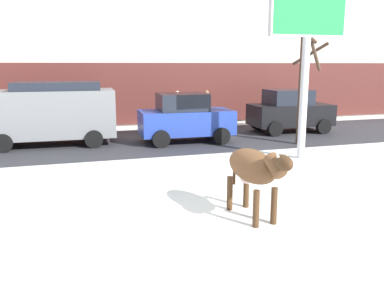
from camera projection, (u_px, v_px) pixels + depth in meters
The scene contains 10 objects.
ground_plane at pixel (190, 220), 7.64m from camera, with size 120.00×120.00×0.00m, color white.
road_strip at pixel (130, 142), 15.30m from camera, with size 60.00×5.60×0.01m, color #333338.
cow_brown at pixel (254, 168), 7.59m from camera, with size 0.77×1.93×1.54m.
billboard at pixel (308, 17), 11.88m from camera, with size 2.52×0.24×5.56m.
car_grey_van at pixel (51, 112), 14.56m from camera, with size 4.65×2.22×2.32m.
car_blue_hatchback at pixel (185, 118), 15.21m from camera, with size 3.55×2.00×1.86m.
car_black_hatchback at pixel (290, 111), 17.48m from camera, with size 3.55×2.00×1.86m.
pedestrian_near_billboard at pixel (207, 108), 19.06m from camera, with size 0.36×0.24×1.73m.
pedestrian_by_cars at pixel (177, 109), 18.65m from camera, with size 0.36×0.24×1.73m.
bare_tree_left_lot at pixel (303, 73), 14.45m from camera, with size 1.79×1.78×4.91m.
Camera 1 is at (-2.04, -6.91, 2.92)m, focal length 37.40 mm.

